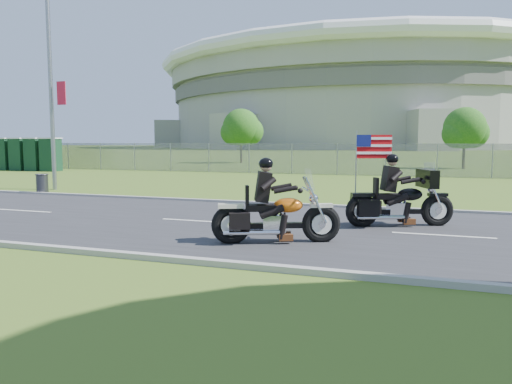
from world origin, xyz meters
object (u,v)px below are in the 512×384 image
(motorcycle_lead, at_px, (274,217))
(trash_can, at_px, (42,184))
(porta_toilet_d, at_px, (5,155))
(porta_toilet_c, at_px, (20,155))
(motorcycle_follow, at_px, (400,202))
(porta_toilet_b, at_px, (35,155))
(porta_toilet_a, at_px, (51,155))
(streetlight, at_px, (54,60))

(motorcycle_lead, xyz_separation_m, trash_can, (-11.79, 6.27, -0.17))
(porta_toilet_d, xyz_separation_m, motorcycle_lead, (26.87, -18.97, -0.58))
(porta_toilet_c, distance_m, motorcycle_follow, 32.07)
(porta_toilet_b, distance_m, trash_can, 17.68)
(porta_toilet_b, height_order, porta_toilet_d, same)
(porta_toilet_c, distance_m, porta_toilet_d, 1.40)
(porta_toilet_a, xyz_separation_m, porta_toilet_c, (-2.80, 0.00, 0.00))
(porta_toilet_c, bearing_deg, streetlight, -40.06)
(porta_toilet_d, relative_size, motorcycle_follow, 0.89)
(porta_toilet_b, xyz_separation_m, porta_toilet_c, (-1.40, 0.00, 0.00))
(motorcycle_follow, bearing_deg, motorcycle_lead, -151.37)
(motorcycle_lead, height_order, trash_can, motorcycle_lead)
(streetlight, height_order, motorcycle_follow, streetlight)
(porta_toilet_a, bearing_deg, porta_toilet_b, 180.00)
(porta_toilet_b, bearing_deg, streetlight, -43.35)
(porta_toilet_c, distance_m, trash_can, 18.68)
(porta_toilet_c, relative_size, motorcycle_lead, 0.90)
(porta_toilet_d, bearing_deg, motorcycle_follow, -28.73)
(porta_toilet_b, height_order, porta_toilet_c, same)
(streetlight, xyz_separation_m, motorcycle_lead, (12.65, -8.19, -5.07))
(motorcycle_follow, height_order, trash_can, motorcycle_follow)
(porta_toilet_c, bearing_deg, motorcycle_lead, -36.68)
(trash_can, bearing_deg, porta_toilet_d, 139.89)
(porta_toilet_b, xyz_separation_m, porta_toilet_d, (-2.80, 0.00, 0.00))
(porta_toilet_a, distance_m, motorcycle_lead, 29.57)
(streetlight, bearing_deg, porta_toilet_b, 136.65)
(motorcycle_follow, bearing_deg, streetlight, 137.42)
(porta_toilet_d, distance_m, motorcycle_lead, 32.90)
(porta_toilet_c, height_order, porta_toilet_d, same)
(porta_toilet_b, xyz_separation_m, trash_can, (12.28, -12.70, -0.75))
(streetlight, xyz_separation_m, trash_can, (0.86, -1.92, -5.24))
(porta_toilet_a, relative_size, porta_toilet_b, 1.00)
(motorcycle_follow, bearing_deg, porta_toilet_a, 124.02)
(streetlight, height_order, porta_toilet_d, streetlight)
(porta_toilet_d, xyz_separation_m, motorcycle_follow, (29.19, -16.00, -0.52))
(porta_toilet_a, height_order, porta_toilet_b, same)
(porta_toilet_a, height_order, trash_can, porta_toilet_a)
(porta_toilet_d, bearing_deg, motorcycle_lead, -35.23)
(porta_toilet_a, bearing_deg, trash_can, -49.42)
(motorcycle_lead, distance_m, trash_can, 13.36)
(streetlight, distance_m, porta_toilet_a, 15.39)
(motorcycle_follow, bearing_deg, trash_can, 143.48)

